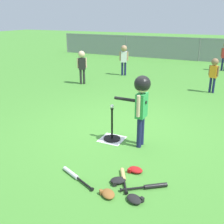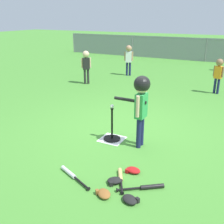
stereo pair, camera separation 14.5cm
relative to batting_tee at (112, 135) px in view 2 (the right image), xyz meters
The scene contains 16 objects.
ground_plane 0.57m from the batting_tee, 89.11° to the left, with size 60.00×60.00×0.00m, color #478C33.
home_plate 0.09m from the batting_tee, 90.00° to the right, with size 0.44×0.44×0.01m, color white.
batting_tee is the anchor object (origin of this frame).
baseball_on_tee 0.56m from the batting_tee, 90.00° to the right, with size 0.07×0.07×0.07m, color white.
batter_child 0.99m from the batting_tee, ahead, with size 0.65×0.37×1.28m.
fielder_near_right 5.77m from the batting_tee, 111.12° to the left, with size 0.32×0.23×1.15m.
fielder_near_left 4.48m from the batting_tee, 128.72° to the left, with size 0.27×0.24×1.11m.
fielder_deep_left 4.46m from the batting_tee, 72.81° to the left, with size 0.30×0.20×1.03m.
spare_bat_silver 1.37m from the batting_tee, 88.41° to the right, with size 0.67×0.33×0.06m.
spare_bat_wood 1.32m from the batting_tee, 57.17° to the right, with size 0.33×0.53×0.06m.
spare_bat_black 1.62m from the batting_tee, 45.32° to the right, with size 0.56×0.43×0.06m.
glove_by_plate 1.82m from the batting_tee, 55.35° to the right, with size 0.27×0.24×0.07m.
glove_near_bats 1.18m from the batting_tee, 47.05° to the right, with size 0.24×0.18×0.07m.
glove_tossed_aside 1.40m from the batting_tee, 60.98° to the right, with size 0.27×0.26×0.07m.
glove_outfield_drop 1.70m from the batting_tee, 66.16° to the right, with size 0.27×0.27×0.07m.
outfield_fence 10.17m from the batting_tee, 89.95° to the left, with size 16.06×0.06×1.15m.
Camera 2 is at (2.11, -4.64, 2.22)m, focal length 42.93 mm.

